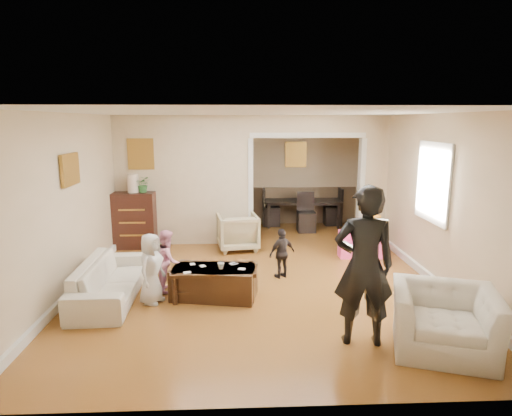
{
  "coord_description": "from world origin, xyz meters",
  "views": [
    {
      "loc": [
        -0.31,
        -6.86,
        2.48
      ],
      "look_at": [
        0.0,
        0.2,
        1.05
      ],
      "focal_mm": 30.11,
      "sensor_mm": 36.0,
      "label": 1
    }
  ],
  "objects_px": {
    "dresser": "(135,220)",
    "adult_person": "(364,266)",
    "child_kneel_a": "(151,268)",
    "table_lamp": "(133,183)",
    "cyan_cup": "(365,231)",
    "child_kneel_b": "(168,260)",
    "armchair_front": "(444,321)",
    "child_toddler": "(282,253)",
    "dining_table": "(302,212)",
    "sofa": "(110,280)",
    "armchair_back": "(238,232)",
    "coffee_table": "(214,282)",
    "play_table": "(369,244)",
    "coffee_cup": "(221,266)"
  },
  "relations": [
    {
      "from": "dresser",
      "to": "adult_person",
      "type": "xyz_separation_m",
      "value": [
        3.43,
        -3.95,
        0.36
      ]
    },
    {
      "from": "child_kneel_a",
      "to": "table_lamp",
      "type": "bearing_deg",
      "value": 37.72
    },
    {
      "from": "cyan_cup",
      "to": "child_kneel_b",
      "type": "height_order",
      "value": "child_kneel_b"
    },
    {
      "from": "armchair_front",
      "to": "child_toddler",
      "type": "xyz_separation_m",
      "value": [
        -1.53,
        2.33,
        0.06
      ]
    },
    {
      "from": "dresser",
      "to": "child_toddler",
      "type": "xyz_separation_m",
      "value": [
        2.75,
        -1.84,
        -0.15
      ]
    },
    {
      "from": "cyan_cup",
      "to": "dining_table",
      "type": "xyz_separation_m",
      "value": [
        -0.8,
        2.52,
        -0.17
      ]
    },
    {
      "from": "sofa",
      "to": "armchair_back",
      "type": "height_order",
      "value": "armchair_back"
    },
    {
      "from": "armchair_back",
      "to": "table_lamp",
      "type": "relative_size",
      "value": 2.16
    },
    {
      "from": "coffee_table",
      "to": "child_toddler",
      "type": "height_order",
      "value": "child_toddler"
    },
    {
      "from": "armchair_front",
      "to": "play_table",
      "type": "xyz_separation_m",
      "value": [
        0.23,
        3.42,
        -0.12
      ]
    },
    {
      "from": "dresser",
      "to": "child_toddler",
      "type": "distance_m",
      "value": 3.31
    },
    {
      "from": "play_table",
      "to": "sofa",
      "type": "bearing_deg",
      "value": -157.05
    },
    {
      "from": "cyan_cup",
      "to": "adult_person",
      "type": "relative_size",
      "value": 0.04
    },
    {
      "from": "dresser",
      "to": "dining_table",
      "type": "relative_size",
      "value": 0.61
    },
    {
      "from": "sofa",
      "to": "table_lamp",
      "type": "distance_m",
      "value": 2.76
    },
    {
      "from": "child_kneel_b",
      "to": "adult_person",
      "type": "bearing_deg",
      "value": -133.85
    },
    {
      "from": "coffee_cup",
      "to": "dining_table",
      "type": "bearing_deg",
      "value": 67.46
    },
    {
      "from": "coffee_table",
      "to": "child_toddler",
      "type": "relative_size",
      "value": 1.45
    },
    {
      "from": "play_table",
      "to": "child_toddler",
      "type": "bearing_deg",
      "value": -148.17
    },
    {
      "from": "sofa",
      "to": "child_kneel_a",
      "type": "distance_m",
      "value": 0.68
    },
    {
      "from": "dresser",
      "to": "table_lamp",
      "type": "distance_m",
      "value": 0.74
    },
    {
      "from": "coffee_table",
      "to": "cyan_cup",
      "type": "bearing_deg",
      "value": 33.48
    },
    {
      "from": "sofa",
      "to": "coffee_table",
      "type": "xyz_separation_m",
      "value": [
        1.47,
        -0.03,
        -0.06
      ]
    },
    {
      "from": "child_kneel_b",
      "to": "dining_table",
      "type": "bearing_deg",
      "value": -42.49
    },
    {
      "from": "cyan_cup",
      "to": "child_kneel_b",
      "type": "bearing_deg",
      "value": -156.35
    },
    {
      "from": "dresser",
      "to": "child_kneel_a",
      "type": "bearing_deg",
      "value": -72.83
    },
    {
      "from": "dresser",
      "to": "cyan_cup",
      "type": "xyz_separation_m",
      "value": [
        4.41,
        -0.79,
        -0.06
      ]
    },
    {
      "from": "armchair_back",
      "to": "armchair_front",
      "type": "bearing_deg",
      "value": 110.81
    },
    {
      "from": "coffee_cup",
      "to": "play_table",
      "type": "xyz_separation_m",
      "value": [
        2.71,
        1.89,
        -0.26
      ]
    },
    {
      "from": "dining_table",
      "to": "table_lamp",
      "type": "bearing_deg",
      "value": -151.17
    },
    {
      "from": "play_table",
      "to": "child_kneel_b",
      "type": "distance_m",
      "value": 3.84
    },
    {
      "from": "table_lamp",
      "to": "armchair_front",
      "type": "bearing_deg",
      "value": -44.24
    },
    {
      "from": "table_lamp",
      "to": "adult_person",
      "type": "height_order",
      "value": "adult_person"
    },
    {
      "from": "sofa",
      "to": "table_lamp",
      "type": "bearing_deg",
      "value": 3.35
    },
    {
      "from": "dresser",
      "to": "coffee_table",
      "type": "xyz_separation_m",
      "value": [
        1.7,
        -2.59,
        -0.34
      ]
    },
    {
      "from": "coffee_cup",
      "to": "child_kneel_a",
      "type": "height_order",
      "value": "child_kneel_a"
    },
    {
      "from": "coffee_table",
      "to": "child_kneel_b",
      "type": "xyz_separation_m",
      "value": [
        -0.7,
        0.3,
        0.24
      ]
    },
    {
      "from": "play_table",
      "to": "child_kneel_b",
      "type": "relative_size",
      "value": 0.51
    },
    {
      "from": "child_kneel_b",
      "to": "child_toddler",
      "type": "height_order",
      "value": "child_kneel_b"
    },
    {
      "from": "dresser",
      "to": "child_kneel_b",
      "type": "relative_size",
      "value": 1.21
    },
    {
      "from": "coffee_table",
      "to": "armchair_back",
      "type": "bearing_deg",
      "value": 81.74
    },
    {
      "from": "cyan_cup",
      "to": "coffee_table",
      "type": "bearing_deg",
      "value": -146.52
    },
    {
      "from": "armchair_front",
      "to": "table_lamp",
      "type": "distance_m",
      "value": 6.04
    },
    {
      "from": "dining_table",
      "to": "adult_person",
      "type": "height_order",
      "value": "adult_person"
    },
    {
      "from": "coffee_cup",
      "to": "child_kneel_b",
      "type": "relative_size",
      "value": 0.1
    },
    {
      "from": "armchair_front",
      "to": "adult_person",
      "type": "xyz_separation_m",
      "value": [
        -0.85,
        0.21,
        0.56
      ]
    },
    {
      "from": "armchair_back",
      "to": "play_table",
      "type": "height_order",
      "value": "armchair_back"
    },
    {
      "from": "child_kneel_a",
      "to": "child_toddler",
      "type": "distance_m",
      "value": 2.1
    },
    {
      "from": "armchair_back",
      "to": "child_kneel_b",
      "type": "xyz_separation_m",
      "value": [
        -1.04,
        -2.05,
        0.11
      ]
    },
    {
      "from": "coffee_cup",
      "to": "child_kneel_b",
      "type": "xyz_separation_m",
      "value": [
        -0.8,
        0.35,
        -0.02
      ]
    }
  ]
}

